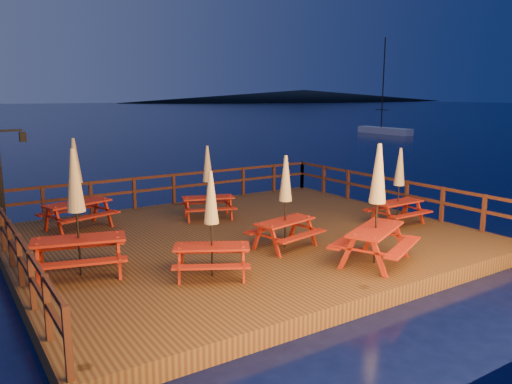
% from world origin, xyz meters
% --- Properties ---
extents(ground, '(500.00, 500.00, 0.00)m').
position_xyz_m(ground, '(0.00, 0.00, 0.00)').
color(ground, '#050B31').
rests_on(ground, ground).
extents(deck, '(12.00, 10.00, 0.40)m').
position_xyz_m(deck, '(0.00, 0.00, 0.20)').
color(deck, '#412515').
rests_on(deck, ground).
extents(deck_piles, '(11.44, 9.44, 1.40)m').
position_xyz_m(deck_piles, '(0.00, 0.00, -0.30)').
color(deck_piles, '#371C11').
rests_on(deck_piles, ground).
extents(railing, '(11.80, 9.75, 1.10)m').
position_xyz_m(railing, '(0.00, 1.78, 1.16)').
color(railing, '#371C11').
rests_on(railing, deck).
extents(lamp_post, '(0.85, 0.18, 3.00)m').
position_xyz_m(lamp_post, '(-5.39, 4.55, 2.20)').
color(lamp_post, black).
rests_on(lamp_post, deck).
extents(headland_right, '(230.40, 86.40, 7.00)m').
position_xyz_m(headland_right, '(185.00, 230.00, 3.50)').
color(headland_right, black).
rests_on(headland_right, ground).
extents(sailboat, '(1.30, 7.07, 10.49)m').
position_xyz_m(sailboat, '(34.86, 27.00, 0.35)').
color(sailboat, white).
rests_on(sailboat, ground).
extents(picnic_table_0, '(2.29, 2.05, 2.77)m').
position_xyz_m(picnic_table_0, '(-4.68, -0.73, 1.84)').
color(picnic_table_0, maroon).
rests_on(picnic_table_0, deck).
extents(picnic_table_1, '(2.45, 2.29, 2.79)m').
position_xyz_m(picnic_table_1, '(1.30, -3.65, 1.85)').
color(picnic_table_1, maroon).
rests_on(picnic_table_1, deck).
extents(picnic_table_2, '(1.91, 1.68, 2.39)m').
position_xyz_m(picnic_table_2, '(0.25, -1.54, 1.64)').
color(picnic_table_2, maroon).
rests_on(picnic_table_2, deck).
extents(picnic_table_3, '(1.63, 1.34, 2.32)m').
position_xyz_m(picnic_table_3, '(4.52, -1.49, 1.61)').
color(picnic_table_3, maroon).
rests_on(picnic_table_3, deck).
extents(picnic_table_4, '(1.95, 1.77, 2.31)m').
position_xyz_m(picnic_table_4, '(0.05, 2.28, 1.60)').
color(picnic_table_4, maroon).
rests_on(picnic_table_4, deck).
extents(picnic_table_5, '(2.20, 1.97, 2.66)m').
position_xyz_m(picnic_table_5, '(-3.74, 3.22, 1.78)').
color(picnic_table_5, maroon).
rests_on(picnic_table_5, deck).
extents(picnic_table_6, '(2.06, 1.95, 2.31)m').
position_xyz_m(picnic_table_6, '(-2.31, -2.36, 1.60)').
color(picnic_table_6, maroon).
rests_on(picnic_table_6, deck).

